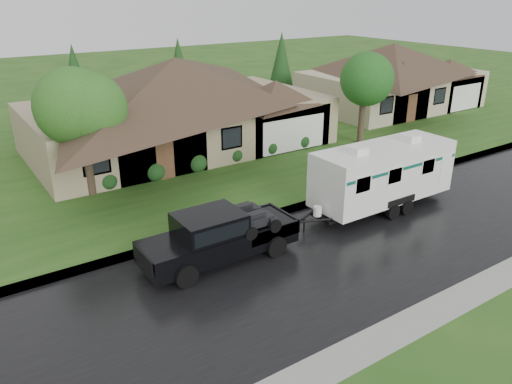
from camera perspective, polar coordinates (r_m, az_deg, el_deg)
ground at (r=20.71m, az=3.43°, el=-5.50°), size 140.00×140.00×0.00m
road at (r=19.36m, az=7.03°, el=-7.75°), size 140.00×8.00×0.01m
curb at (r=22.31m, az=-0.06°, el=-3.10°), size 140.00×0.50×0.15m
lawn at (r=32.97m, az=-12.53°, el=4.88°), size 140.00×26.00×0.15m
house_main at (r=31.97m, az=-8.39°, el=11.14°), size 19.44×10.80×6.90m
house_neighbor at (r=44.64m, az=15.66°, el=13.35°), size 15.12×9.72×6.45m
tree_left_green at (r=24.88m, az=-19.35°, el=8.81°), size 3.67×3.67×6.08m
tree_right_green at (r=32.96m, az=12.31°, el=12.24°), size 3.51×3.51×5.80m
shrub_row at (r=28.66m, az=-4.59°, el=3.93°), size 13.60×1.00×1.00m
pickup_truck at (r=18.78m, az=-4.51°, el=-4.91°), size 6.04×2.29×2.01m
travel_trailer at (r=23.68m, az=14.29°, el=2.17°), size 7.45×2.62×3.34m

